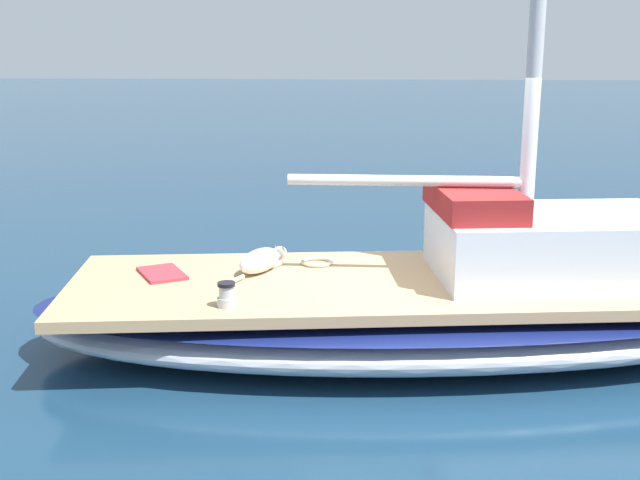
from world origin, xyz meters
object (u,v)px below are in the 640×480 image
at_px(deck_towel, 162,273).
at_px(sailboat_main, 425,311).
at_px(deck_winch, 227,295).
at_px(coiled_rope, 317,262).
at_px(dog_white, 262,260).

bearing_deg(deck_towel, sailboat_main, 91.65).
bearing_deg(deck_winch, deck_towel, -138.28).
height_order(sailboat_main, coiled_rope, coiled_rope).
xyz_separation_m(sailboat_main, coiled_rope, (-0.42, -1.06, 0.35)).
distance_m(deck_winch, deck_towel, 1.19).
xyz_separation_m(deck_winch, coiled_rope, (-1.38, 0.65, -0.08)).
relative_size(dog_white, deck_towel, 1.62).
distance_m(sailboat_main, deck_towel, 2.52).
height_order(deck_winch, deck_towel, deck_winch).
distance_m(deck_winch, coiled_rope, 1.53).
bearing_deg(sailboat_main, deck_winch, -60.73).
xyz_separation_m(sailboat_main, deck_towel, (0.07, -2.50, 0.34)).
bearing_deg(deck_towel, deck_winch, 41.72).
height_order(dog_white, deck_towel, dog_white).
bearing_deg(coiled_rope, deck_winch, -25.10).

